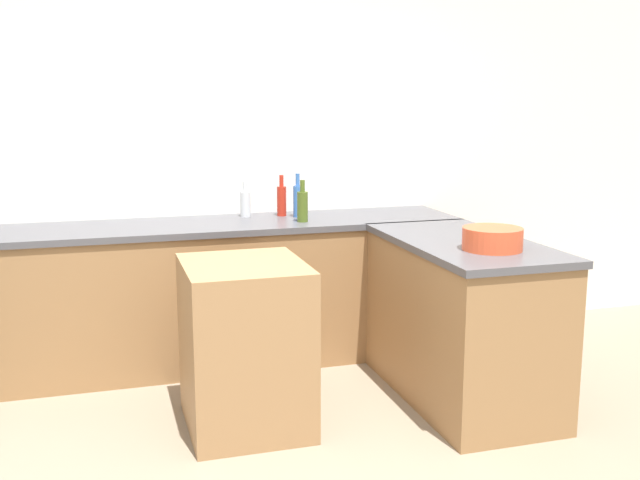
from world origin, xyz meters
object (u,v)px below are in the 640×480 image
at_px(mixing_bowl, 492,239).
at_px(water_bottle_blue, 298,200).
at_px(island_table, 245,345).
at_px(vinegar_bottle_clear, 245,203).
at_px(hot_sauce_bottle, 282,200).
at_px(olive_oil_bottle, 303,205).

distance_m(mixing_bowl, water_bottle_blue, 1.52).
relative_size(island_table, water_bottle_blue, 3.03).
bearing_deg(mixing_bowl, island_table, 168.13).
relative_size(island_table, mixing_bowl, 2.80).
distance_m(mixing_bowl, vinegar_bottle_clear, 1.79).
bearing_deg(vinegar_bottle_clear, hot_sauce_bottle, -7.94).
distance_m(hot_sauce_bottle, water_bottle_blue, 0.12).
bearing_deg(vinegar_bottle_clear, island_table, -101.70).
bearing_deg(island_table, vinegar_bottle_clear, 78.30).
bearing_deg(vinegar_bottle_clear, mixing_bowl, -54.97).
bearing_deg(hot_sauce_bottle, olive_oil_bottle, -75.85).
distance_m(hot_sauce_bottle, olive_oil_bottle, 0.29).
height_order(mixing_bowl, olive_oil_bottle, olive_oil_bottle).
xyz_separation_m(island_table, vinegar_bottle_clear, (0.25, 1.20, 0.58)).
bearing_deg(island_table, olive_oil_bottle, 57.74).
height_order(vinegar_bottle_clear, hot_sauce_bottle, hot_sauce_bottle).
height_order(hot_sauce_bottle, water_bottle_blue, water_bottle_blue).
xyz_separation_m(mixing_bowl, hot_sauce_bottle, (-0.78, 1.43, 0.05)).
xyz_separation_m(vinegar_bottle_clear, water_bottle_blue, (0.33, -0.11, 0.02)).
distance_m(vinegar_bottle_clear, water_bottle_blue, 0.35).
bearing_deg(olive_oil_bottle, island_table, -122.26).
distance_m(island_table, mixing_bowl, 1.41).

